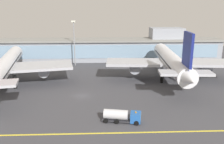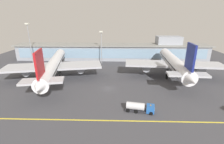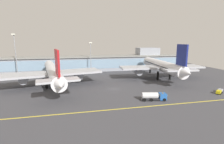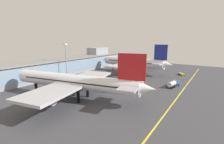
# 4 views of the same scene
# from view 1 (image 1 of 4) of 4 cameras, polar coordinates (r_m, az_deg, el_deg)

# --- Properties ---
(ground_plane) EXTENTS (180.00, 180.00, 0.00)m
(ground_plane) POSITION_cam_1_polar(r_m,az_deg,el_deg) (71.77, -7.30, -5.75)
(ground_plane) COLOR #424247
(taxiway_centreline_stripe) EXTENTS (144.00, 0.50, 0.01)m
(taxiway_centreline_stripe) POSITION_cam_1_polar(r_m,az_deg,el_deg) (51.98, -9.37, -14.55)
(taxiway_centreline_stripe) COLOR yellow
(taxiway_centreline_stripe) RESTS_ON ground
(terminal_building) EXTENTS (131.41, 14.00, 15.74)m
(terminal_building) POSITION_cam_1_polar(r_m,az_deg,el_deg) (117.71, -4.38, 5.63)
(terminal_building) COLOR #9399A3
(terminal_building) RESTS_ON ground
(airliner_near_left) EXTENTS (45.84, 60.04, 17.99)m
(airliner_near_left) POSITION_cam_1_polar(r_m,az_deg,el_deg) (86.15, -24.54, 1.14)
(airliner_near_left) COLOR black
(airliner_near_left) RESTS_ON ground
(airliner_near_right) EXTENTS (46.69, 53.95, 19.37)m
(airliner_near_right) POSITION_cam_1_polar(r_m,az_deg,el_deg) (86.79, 14.10, 2.54)
(airliner_near_right) COLOR black
(airliner_near_right) RESTS_ON ground
(fuel_tanker_truck) EXTENTS (9.34, 4.38, 2.90)m
(fuel_tanker_truck) POSITION_cam_1_polar(r_m,az_deg,el_deg) (55.50, 2.64, -10.54)
(fuel_tanker_truck) COLOR black
(fuel_tanker_truck) RESTS_ON ground
(apron_light_mast_west) EXTENTS (1.80, 1.80, 20.08)m
(apron_light_mast_west) POSITION_cam_1_polar(r_m,az_deg,el_deg) (106.67, -9.18, 8.65)
(apron_light_mast_west) COLOR gray
(apron_light_mast_west) RESTS_ON ground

